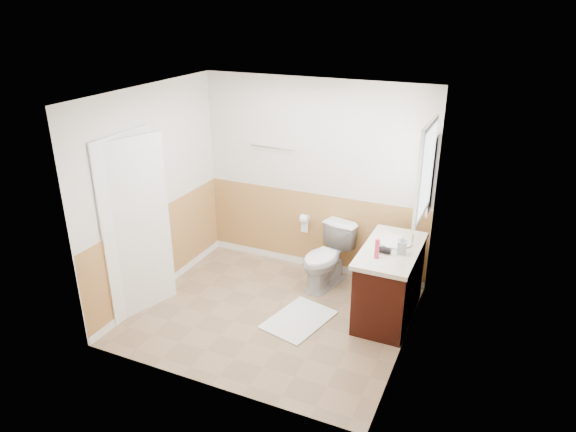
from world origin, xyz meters
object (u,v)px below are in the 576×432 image
at_px(bath_mat, 299,320).
at_px(soap_dispenser, 402,245).
at_px(lotion_bottle, 377,248).
at_px(toilet, 326,257).
at_px(vanity_cabinet, 389,284).

distance_m(bath_mat, soap_dispenser, 1.44).
bearing_deg(bath_mat, lotion_bottle, 16.42).
height_order(toilet, lotion_bottle, lotion_bottle).
distance_m(toilet, bath_mat, 0.95).
bearing_deg(toilet, bath_mat, -76.46).
xyz_separation_m(vanity_cabinet, lotion_bottle, (-0.10, -0.29, 0.56)).
relative_size(bath_mat, vanity_cabinet, 0.73).
relative_size(toilet, vanity_cabinet, 0.71).
height_order(bath_mat, vanity_cabinet, vanity_cabinet).
bearing_deg(bath_mat, vanity_cabinet, 30.47).
height_order(lotion_bottle, soap_dispenser, lotion_bottle).
height_order(toilet, vanity_cabinet, vanity_cabinet).
xyz_separation_m(bath_mat, soap_dispenser, (1.00, 0.43, 0.95)).
bearing_deg(lotion_bottle, soap_dispenser, 42.96).
bearing_deg(soap_dispenser, vanity_cabinet, 145.70).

